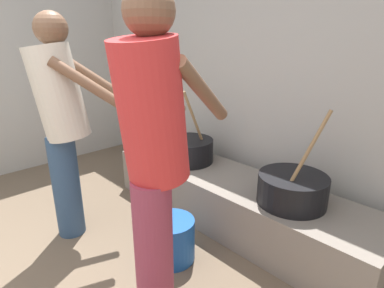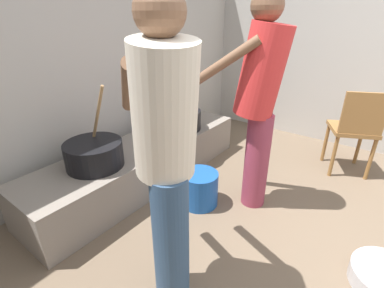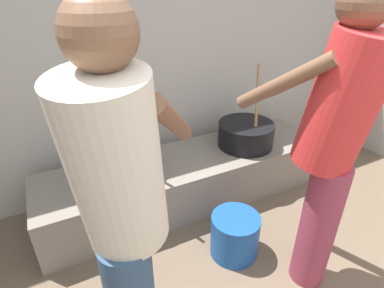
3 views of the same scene
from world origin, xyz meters
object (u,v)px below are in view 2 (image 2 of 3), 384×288
(chair_brown_wood, at_px, (355,128))
(cooking_pot_secondary, at_px, (94,154))
(cooking_pot_main, at_px, (179,119))
(cook_in_cream_shirt, at_px, (166,147))
(bucket_blue_plastic, at_px, (199,188))
(cook_in_red_shirt, at_px, (259,95))

(chair_brown_wood, bearing_deg, cooking_pot_secondary, 140.41)
(cooking_pot_main, bearing_deg, chair_brown_wood, -61.35)
(cook_in_cream_shirt, distance_m, chair_brown_wood, 2.23)
(chair_brown_wood, bearing_deg, cooking_pot_main, 118.65)
(cook_in_cream_shirt, distance_m, bucket_blue_plastic, 1.14)
(cooking_pot_secondary, bearing_deg, cook_in_cream_shirt, -103.07)
(cooking_pot_main, relative_size, bucket_blue_plastic, 2.06)
(cook_in_red_shirt, bearing_deg, bucket_blue_plastic, 131.03)
(cook_in_cream_shirt, height_order, bucket_blue_plastic, cook_in_cream_shirt)
(cook_in_cream_shirt, relative_size, chair_brown_wood, 1.84)
(cooking_pot_secondary, relative_size, bucket_blue_plastic, 2.07)
(cooking_pot_secondary, height_order, cook_in_cream_shirt, cook_in_cream_shirt)
(cooking_pot_secondary, xyz_separation_m, bucket_blue_plastic, (0.53, -0.65, -0.35))
(cook_in_red_shirt, relative_size, chair_brown_wood, 1.90)
(cooking_pot_secondary, height_order, cook_in_red_shirt, cook_in_red_shirt)
(cooking_pot_main, bearing_deg, cooking_pot_secondary, 179.02)
(cook_in_cream_shirt, height_order, chair_brown_wood, cook_in_cream_shirt)
(cook_in_cream_shirt, relative_size, bucket_blue_plastic, 5.10)
(cooking_pot_secondary, xyz_separation_m, chair_brown_wood, (1.89, -1.56, -0.00))
(chair_brown_wood, height_order, bucket_blue_plastic, chair_brown_wood)
(cooking_pot_secondary, xyz_separation_m, cook_in_cream_shirt, (-0.23, -0.99, 0.43))
(cooking_pot_secondary, height_order, chair_brown_wood, cooking_pot_secondary)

